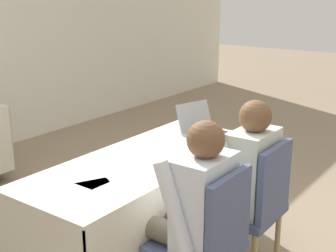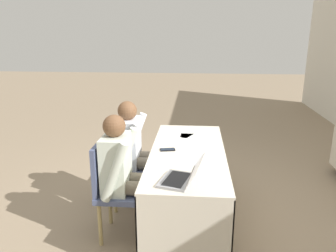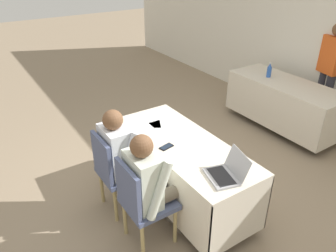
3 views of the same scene
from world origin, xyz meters
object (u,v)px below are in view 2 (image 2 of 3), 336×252
(laptop, at_px, (182,177))
(person_checkered_shirt, at_px, (136,148))
(chair_near_left, at_px, (127,162))
(person_white_shirt, at_px, (125,170))
(cell_phone, at_px, (168,150))
(chair_near_right, at_px, (114,185))

(laptop, distance_m, person_checkered_shirt, 1.10)
(chair_near_left, relative_size, person_white_shirt, 0.78)
(cell_phone, height_order, person_checkered_shirt, person_checkered_shirt)
(chair_near_right, bearing_deg, person_white_shirt, -90.00)
(cell_phone, distance_m, person_checkered_shirt, 0.46)
(cell_phone, distance_m, chair_near_right, 0.61)
(person_checkered_shirt, bearing_deg, chair_near_left, 90.00)
(person_checkered_shirt, bearing_deg, laptop, -150.89)
(cell_phone, relative_size, person_white_shirt, 0.13)
(chair_near_left, distance_m, person_checkered_shirt, 0.19)
(cell_phone, relative_size, person_checkered_shirt, 0.13)
(laptop, xyz_separation_m, chair_near_right, (-0.39, -0.63, -0.29))
(chair_near_left, bearing_deg, chair_near_right, -180.00)
(laptop, height_order, person_checkered_shirt, person_checkered_shirt)
(person_checkered_shirt, xyz_separation_m, person_white_shirt, (0.56, 0.00, 0.00))
(laptop, height_order, chair_near_right, laptop)
(laptop, height_order, cell_phone, laptop)
(chair_near_right, xyz_separation_m, person_white_shirt, (0.00, 0.10, 0.16))
(chair_near_left, height_order, person_white_shirt, person_white_shirt)
(cell_phone, xyz_separation_m, chair_near_left, (-0.26, -0.47, -0.25))
(chair_near_right, relative_size, person_checkered_shirt, 0.78)
(laptop, distance_m, chair_near_left, 1.18)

